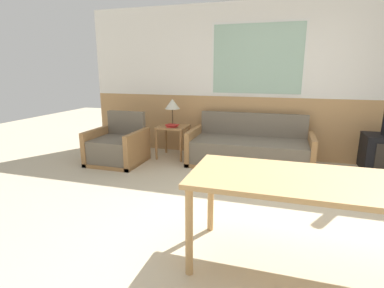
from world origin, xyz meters
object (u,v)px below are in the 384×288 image
armchair (118,148)px  table_lamp (172,105)px  side_table (173,132)px  dining_table (326,189)px  couch (249,150)px

armchair → table_lamp: (0.75, 0.69, 0.69)m
side_table → dining_table: (2.24, -2.67, 0.22)m
couch → dining_table: 2.77m
armchair → table_lamp: 1.23m
dining_table → couch: bearing=108.1°
armchair → dining_table: armchair is taller
side_table → table_lamp: table_lamp is taller
side_table → table_lamp: (-0.03, 0.09, 0.48)m
couch → armchair: 2.24m
table_lamp → armchair: bearing=-137.5°
couch → dining_table: couch is taller
table_lamp → couch: bearing=-6.5°
armchair → side_table: armchair is taller
side_table → dining_table: size_ratio=0.28×
couch → side_table: 1.41m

